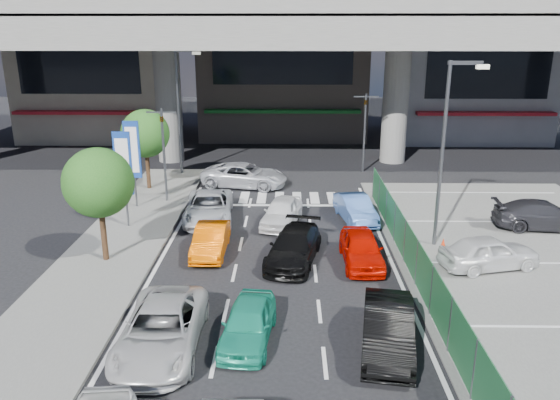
{
  "coord_description": "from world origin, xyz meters",
  "views": [
    {
      "loc": [
        0.53,
        -16.62,
        9.25
      ],
      "look_at": [
        0.16,
        5.94,
        2.1
      ],
      "focal_mm": 35.0,
      "sensor_mm": 36.0,
      "label": 1
    }
  ],
  "objects_px": {
    "street_lamp_left": "(181,102)",
    "signboard_far": "(133,152)",
    "tree_far": "(145,134)",
    "sedan_white_mid_left": "(161,329)",
    "traffic_cone": "(443,245)",
    "kei_truck_front_right": "(355,209)",
    "tree_near": "(98,183)",
    "taxi_teal_mid": "(248,323)",
    "parked_sedan_dgrey": "(544,215)",
    "hatch_black_mid_right": "(388,329)",
    "wagon_silver_front_left": "(209,207)",
    "sedan_black_mid": "(294,247)",
    "signboard_near": "(123,166)",
    "taxi_orange_right": "(361,248)",
    "street_lamp_right": "(448,140)",
    "taxi_orange_left": "(211,240)",
    "traffic_light_left": "(163,132)",
    "crossing_wagon_silver": "(245,175)",
    "parked_sedan_white": "(489,252)",
    "traffic_light_right": "(365,113)",
    "sedan_white_front_mid": "(282,212)"
  },
  "relations": [
    {
      "from": "hatch_black_mid_right",
      "to": "tree_far",
      "type": "bearing_deg",
      "value": 132.96
    },
    {
      "from": "traffic_light_left",
      "to": "street_lamp_left",
      "type": "height_order",
      "value": "street_lamp_left"
    },
    {
      "from": "tree_near",
      "to": "traffic_cone",
      "type": "xyz_separation_m",
      "value": [
        14.15,
        1.14,
        -3.01
      ]
    },
    {
      "from": "sedan_white_mid_left",
      "to": "signboard_near",
      "type": "bearing_deg",
      "value": 110.15
    },
    {
      "from": "street_lamp_left",
      "to": "hatch_black_mid_right",
      "type": "distance_m",
      "value": 22.89
    },
    {
      "from": "signboard_far",
      "to": "parked_sedan_white",
      "type": "distance_m",
      "value": 17.91
    },
    {
      "from": "hatch_black_mid_right",
      "to": "parked_sedan_white",
      "type": "distance_m",
      "value": 7.63
    },
    {
      "from": "signboard_far",
      "to": "tree_near",
      "type": "xyz_separation_m",
      "value": [
        0.6,
        -6.99,
        0.32
      ]
    },
    {
      "from": "signboard_far",
      "to": "sedan_black_mid",
      "type": "relative_size",
      "value": 1.04
    },
    {
      "from": "tree_near",
      "to": "taxi_orange_right",
      "type": "bearing_deg",
      "value": -0.02
    },
    {
      "from": "traffic_light_right",
      "to": "hatch_black_mid_right",
      "type": "xyz_separation_m",
      "value": [
        -1.99,
        -21.26,
        -3.25
      ]
    },
    {
      "from": "kei_truck_front_right",
      "to": "tree_near",
      "type": "bearing_deg",
      "value": -164.52
    },
    {
      "from": "parked_sedan_dgrey",
      "to": "traffic_light_right",
      "type": "bearing_deg",
      "value": 38.26
    },
    {
      "from": "sedan_white_mid_left",
      "to": "traffic_cone",
      "type": "height_order",
      "value": "sedan_white_mid_left"
    },
    {
      "from": "crossing_wagon_silver",
      "to": "wagon_silver_front_left",
      "type": "bearing_deg",
      "value": 178.46
    },
    {
      "from": "taxi_teal_mid",
      "to": "parked_sedan_dgrey",
      "type": "height_order",
      "value": "parked_sedan_dgrey"
    },
    {
      "from": "hatch_black_mid_right",
      "to": "taxi_orange_right",
      "type": "xyz_separation_m",
      "value": [
        -0.0,
        6.26,
        -0.03
      ]
    },
    {
      "from": "taxi_orange_right",
      "to": "sedan_white_front_mid",
      "type": "relative_size",
      "value": 1.02
    },
    {
      "from": "kei_truck_front_right",
      "to": "wagon_silver_front_left",
      "type": "bearing_deg",
      "value": 170.52
    },
    {
      "from": "wagon_silver_front_left",
      "to": "sedan_black_mid",
      "type": "bearing_deg",
      "value": -54.18
    },
    {
      "from": "signboard_far",
      "to": "traffic_cone",
      "type": "distance_m",
      "value": 16.1
    },
    {
      "from": "traffic_light_right",
      "to": "street_lamp_right",
      "type": "distance_m",
      "value": 13.13
    },
    {
      "from": "tree_near",
      "to": "parked_sedan_dgrey",
      "type": "xyz_separation_m",
      "value": [
        19.68,
        4.1,
        -2.66
      ]
    },
    {
      "from": "signboard_near",
      "to": "sedan_white_mid_left",
      "type": "distance_m",
      "value": 11.38
    },
    {
      "from": "sedan_white_mid_left",
      "to": "sedan_black_mid",
      "type": "height_order",
      "value": "sedan_white_mid_left"
    },
    {
      "from": "tree_far",
      "to": "traffic_cone",
      "type": "height_order",
      "value": "tree_far"
    },
    {
      "from": "street_lamp_right",
      "to": "signboard_near",
      "type": "bearing_deg",
      "value": 172.1
    },
    {
      "from": "kei_truck_front_right",
      "to": "signboard_far",
      "type": "bearing_deg",
      "value": 161.01
    },
    {
      "from": "sedan_white_mid_left",
      "to": "tree_near",
      "type": "bearing_deg",
      "value": 119.74
    },
    {
      "from": "crossing_wagon_silver",
      "to": "signboard_near",
      "type": "bearing_deg",
      "value": 155.63
    },
    {
      "from": "traffic_light_left",
      "to": "signboard_near",
      "type": "xyz_separation_m",
      "value": [
        -1.0,
        -4.01,
        -0.87
      ]
    },
    {
      "from": "traffic_light_left",
      "to": "traffic_cone",
      "type": "xyz_separation_m",
      "value": [
        13.35,
        -6.86,
        -3.56
      ]
    },
    {
      "from": "street_lamp_right",
      "to": "kei_truck_front_right",
      "type": "height_order",
      "value": "street_lamp_right"
    },
    {
      "from": "signboard_near",
      "to": "signboard_far",
      "type": "bearing_deg",
      "value": 97.59
    },
    {
      "from": "hatch_black_mid_right",
      "to": "crossing_wagon_silver",
      "type": "distance_m",
      "value": 18.41
    },
    {
      "from": "sedan_white_mid_left",
      "to": "crossing_wagon_silver",
      "type": "relative_size",
      "value": 0.97
    },
    {
      "from": "signboard_near",
      "to": "wagon_silver_front_left",
      "type": "relative_size",
      "value": 0.95
    },
    {
      "from": "wagon_silver_front_left",
      "to": "sedan_white_front_mid",
      "type": "xyz_separation_m",
      "value": [
        3.65,
        -0.55,
        -0.04
      ]
    },
    {
      "from": "street_lamp_left",
      "to": "signboard_far",
      "type": "xyz_separation_m",
      "value": [
        -1.27,
        -7.01,
        -1.71
      ]
    },
    {
      "from": "kei_truck_front_right",
      "to": "crossing_wagon_silver",
      "type": "bearing_deg",
      "value": 124.69
    },
    {
      "from": "parked_sedan_dgrey",
      "to": "parked_sedan_white",
      "type": "bearing_deg",
      "value": 142.59
    },
    {
      "from": "taxi_orange_left",
      "to": "wagon_silver_front_left",
      "type": "distance_m",
      "value": 4.23
    },
    {
      "from": "signboard_near",
      "to": "taxi_orange_right",
      "type": "relative_size",
      "value": 1.2
    },
    {
      "from": "traffic_light_right",
      "to": "signboard_far",
      "type": "xyz_separation_m",
      "value": [
        -13.1,
        -8.01,
        -0.87
      ]
    },
    {
      "from": "tree_far",
      "to": "kei_truck_front_right",
      "type": "distance_m",
      "value": 13.09
    },
    {
      "from": "tree_far",
      "to": "sedan_white_mid_left",
      "type": "relative_size",
      "value": 0.97
    },
    {
      "from": "street_lamp_right",
      "to": "taxi_orange_left",
      "type": "bearing_deg",
      "value": -174.0
    },
    {
      "from": "street_lamp_left",
      "to": "kei_truck_front_right",
      "type": "xyz_separation_m",
      "value": [
        10.19,
        -8.78,
        -4.13
      ]
    },
    {
      "from": "street_lamp_right",
      "to": "hatch_black_mid_right",
      "type": "height_order",
      "value": "street_lamp_right"
    },
    {
      "from": "taxi_teal_mid",
      "to": "sedan_white_front_mid",
      "type": "distance_m",
      "value": 10.48
    }
  ]
}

